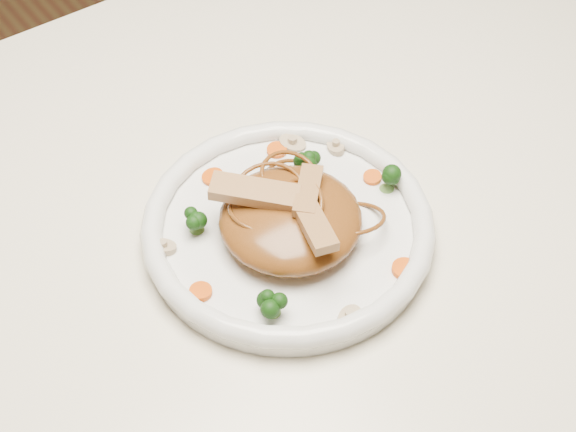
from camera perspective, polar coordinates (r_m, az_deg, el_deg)
table at (r=0.85m, az=-1.58°, el=-4.32°), size 1.20×0.80×0.75m
plate at (r=0.75m, az=0.00°, el=-1.12°), size 0.28×0.28×0.02m
noodle_mound at (r=0.72m, az=0.17°, el=-0.19°), size 0.16×0.16×0.04m
chicken_a at (r=0.71m, az=1.40°, el=1.76°), size 0.06×0.06×0.01m
chicken_b at (r=0.71m, az=-2.32°, el=1.66°), size 0.07×0.07×0.01m
chicken_c at (r=0.68m, az=1.76°, el=-0.47°), size 0.04×0.07×0.01m
broccoli_0 at (r=0.78m, az=1.55°, el=3.91°), size 0.04×0.04×0.03m
broccoli_1 at (r=0.73m, az=-6.41°, el=-0.27°), size 0.03×0.03×0.03m
broccoli_2 at (r=0.67m, az=-1.09°, el=-5.92°), size 0.03×0.03×0.03m
broccoli_3 at (r=0.77m, az=6.94°, el=2.62°), size 0.03×0.03×0.03m
carrot_0 at (r=0.81m, az=-0.78°, el=4.58°), size 0.02×0.02×0.00m
carrot_1 at (r=0.70m, az=-6.07°, el=-5.23°), size 0.02×0.02×0.00m
carrot_2 at (r=0.78m, az=5.86°, el=2.67°), size 0.02×0.02×0.00m
carrot_3 at (r=0.78m, az=-5.22°, el=2.71°), size 0.02×0.02×0.00m
carrot_4 at (r=0.71m, az=8.10°, el=-3.66°), size 0.03×0.03×0.00m
mushroom_0 at (r=0.68m, az=4.27°, el=-6.99°), size 0.03×0.03×0.01m
mushroom_1 at (r=0.81m, az=3.32°, el=4.80°), size 0.03×0.03×0.01m
mushroom_2 at (r=0.73m, az=-8.62°, el=-2.15°), size 0.03×0.03×0.01m
mushroom_3 at (r=0.81m, az=0.30°, el=5.04°), size 0.04×0.04×0.01m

